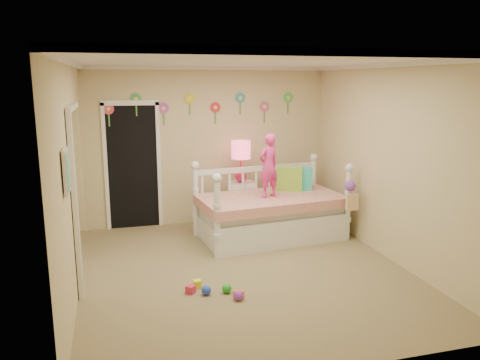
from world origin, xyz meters
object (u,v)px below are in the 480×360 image
object	(u,v)px
daybed	(271,200)
table_lamp	(241,155)
child	(269,166)
nightstand	(241,204)

from	to	relation	value
daybed	table_lamp	size ratio (longest dim) A/B	3.21
child	table_lamp	bearing A→B (deg)	-98.99
table_lamp	daybed	bearing A→B (deg)	-69.24
child	nightstand	distance (m)	1.12
daybed	table_lamp	distance (m)	0.97
child	table_lamp	xyz separation A→B (m)	(-0.21, 0.79, 0.05)
nightstand	table_lamp	distance (m)	0.82
nightstand	child	bearing A→B (deg)	-73.33
daybed	nightstand	size ratio (longest dim) A/B	2.98
daybed	child	bearing A→B (deg)	-140.51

